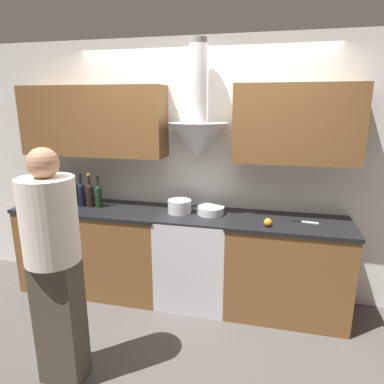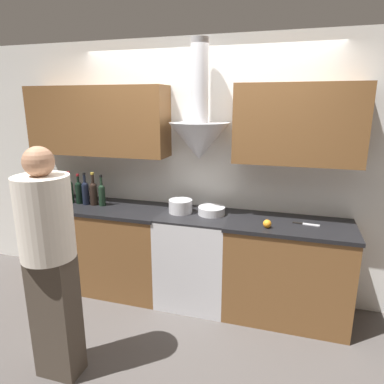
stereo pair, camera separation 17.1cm
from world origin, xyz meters
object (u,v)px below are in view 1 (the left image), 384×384
wine_bottle_8 (99,195)px  mixing_bowl (211,210)px  wine_bottle_0 (34,191)px  wine_bottle_1 (41,191)px  stove_range (194,258)px  wine_bottle_3 (58,193)px  orange_fruit (268,222)px  wine_bottle_7 (90,194)px  person_foreground_left (54,261)px  wine_bottle_6 (81,193)px  wine_bottle_5 (74,193)px  wine_bottle_2 (48,192)px  stock_pot (180,206)px  wine_bottle_4 (65,192)px

wine_bottle_8 → mixing_bowl: size_ratio=1.27×
wine_bottle_0 → wine_bottle_1: 0.09m
stove_range → wine_bottle_8: size_ratio=2.83×
wine_bottle_1 → stove_range: bearing=0.0°
wine_bottle_0 → wine_bottle_3: bearing=1.4°
stove_range → orange_fruit: orange_fruit is taller
stove_range → mixing_bowl: (0.15, 0.04, 0.50)m
wine_bottle_7 → person_foreground_left: bearing=-71.1°
stove_range → person_foreground_left: (-0.69, -1.24, 0.48)m
wine_bottle_3 → wine_bottle_6: wine_bottle_6 is taller
wine_bottle_8 → wine_bottle_5: bearing=179.6°
wine_bottle_7 → orange_fruit: 1.83m
wine_bottle_5 → wine_bottle_7: bearing=-1.2°
wine_bottle_3 → wine_bottle_6: 0.29m
wine_bottle_8 → person_foreground_left: (0.33, -1.24, -0.12)m
wine_bottle_8 → wine_bottle_0: bearing=-179.6°
wine_bottle_2 → wine_bottle_5: size_ratio=1.01×
wine_bottle_2 → wine_bottle_7: (0.49, 0.02, 0.01)m
stove_range → wine_bottle_3: bearing=179.9°
wine_bottle_3 → orange_fruit: size_ratio=4.20×
wine_bottle_0 → wine_bottle_6: 0.58m
wine_bottle_2 → stock_pot: wine_bottle_2 is taller
wine_bottle_3 → wine_bottle_7: 0.38m
wine_bottle_7 → orange_fruit: size_ratio=4.85×
wine_bottle_5 → wine_bottle_8: wine_bottle_8 is taller
wine_bottle_3 → wine_bottle_1: bearing=-178.7°
wine_bottle_4 → wine_bottle_8: (0.38, 0.01, -0.01)m
wine_bottle_0 → wine_bottle_7: 0.67m
wine_bottle_8 → wine_bottle_7: bearing=-179.0°
wine_bottle_4 → orange_fruit: bearing=-4.5°
stove_range → stock_pot: (-0.15, 0.02, 0.53)m
wine_bottle_8 → stove_range: bearing=-0.1°
wine_bottle_8 → stock_pot: (0.86, 0.02, -0.07)m
stock_pot → person_foreground_left: size_ratio=0.13×
wine_bottle_3 → orange_fruit: bearing=-4.6°
wine_bottle_1 → wine_bottle_8: wine_bottle_8 is taller
wine_bottle_6 → wine_bottle_8: bearing=4.0°
wine_bottle_3 → wine_bottle_8: (0.48, -0.00, 0.01)m
wine_bottle_6 → person_foreground_left: 1.33m
wine_bottle_4 → mixing_bowl: 1.56m
wine_bottle_0 → mixing_bowl: (1.94, 0.05, -0.09)m
wine_bottle_6 → mixing_bowl: bearing=2.4°
orange_fruit → wine_bottle_6: bearing=175.2°
wine_bottle_1 → orange_fruit: wine_bottle_1 is taller
person_foreground_left → wine_bottle_2: bearing=126.7°
orange_fruit → stock_pot: bearing=167.5°
wine_bottle_0 → wine_bottle_4: 0.39m
stove_range → person_foreground_left: person_foreground_left is taller
wine_bottle_6 → wine_bottle_8: size_ratio=1.04×
wine_bottle_2 → wine_bottle_7: size_ratio=0.94×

